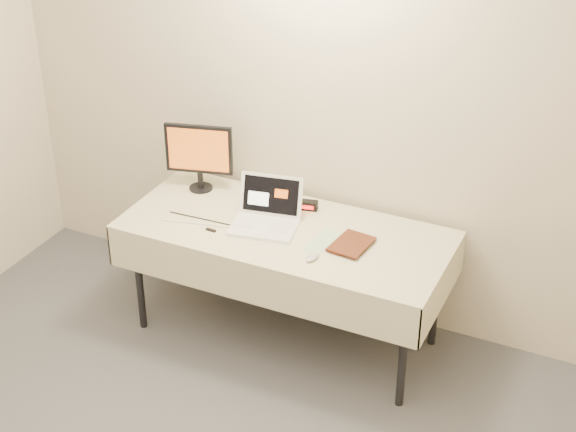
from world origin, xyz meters
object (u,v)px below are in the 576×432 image
at_px(table, 285,238).
at_px(monitor, 199,152).
at_px(laptop, 267,214).
at_px(book, 337,222).

distance_m(table, monitor, 0.77).
relative_size(laptop, book, 1.66).
xyz_separation_m(table, book, (0.31, -0.01, 0.19)).
bearing_deg(laptop, book, -12.67).
xyz_separation_m(laptop, monitor, (-0.55, 0.20, 0.19)).
height_order(laptop, monitor, monitor).
height_order(table, book, book).
distance_m(laptop, monitor, 0.61).
distance_m(monitor, book, 1.01).
bearing_deg(table, book, -1.02).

